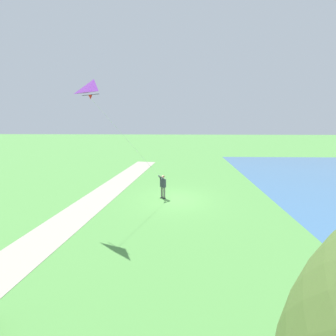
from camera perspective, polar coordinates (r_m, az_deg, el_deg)
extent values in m
plane|color=#569947|center=(16.76, 1.46, -7.81)|extent=(120.00, 120.00, 0.00)
cube|color=#ADA393|center=(16.03, -20.33, -9.60)|extent=(6.78, 32.03, 0.02)
cube|color=#232328|center=(16.89, -0.97, -7.53)|extent=(0.24, 0.26, 0.06)
cylinder|color=slate|center=(16.77, -0.93, -6.17)|extent=(0.14, 0.14, 0.82)
cube|color=#232328|center=(17.04, -1.59, -7.35)|extent=(0.24, 0.26, 0.06)
cylinder|color=slate|center=(16.92, -1.55, -6.00)|extent=(0.14, 0.14, 0.82)
cube|color=#333842|center=(16.63, -1.26, -3.77)|extent=(0.45, 0.42, 0.60)
sphere|color=#DBB28E|center=(16.50, -1.26, -2.24)|extent=(0.22, 0.22, 0.22)
ellipsoid|color=#4C3319|center=(16.50, -1.23, -2.10)|extent=(0.32, 0.32, 0.13)
cylinder|color=#333842|center=(16.29, -1.54, -2.47)|extent=(0.55, 0.30, 0.43)
cylinder|color=#333842|center=(16.40, -2.00, -2.37)|extent=(0.18, 0.56, 0.43)
sphere|color=#DBB28E|center=(16.20, -2.15, -2.09)|extent=(0.10, 0.10, 0.10)
pyramid|color=purple|center=(12.63, -17.80, 18.37)|extent=(1.59, 1.42, 0.71)
cone|color=red|center=(12.45, -18.73, 16.35)|extent=(0.28, 0.28, 0.22)
cylinder|color=black|center=(12.46, -18.76, 16.85)|extent=(1.19, 0.94, 0.02)
cylinder|color=silver|center=(14.00, -9.18, 5.87)|extent=(3.13, 3.94, 5.03)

